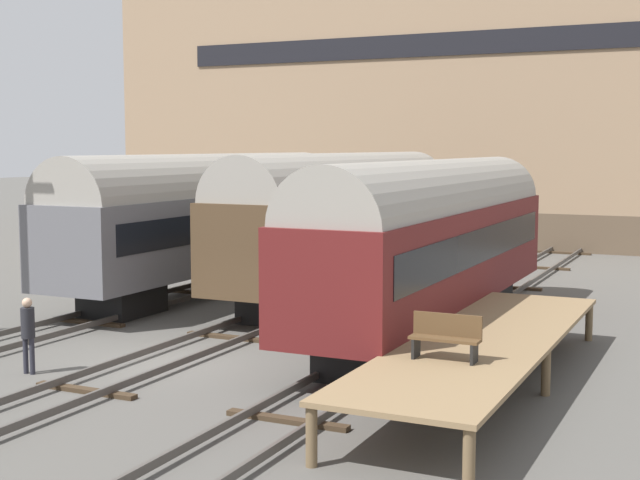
{
  "coord_description": "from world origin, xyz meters",
  "views": [
    {
      "loc": [
        12.68,
        -17.92,
        5.34
      ],
      "look_at": [
        0.0,
        8.96,
        2.2
      ],
      "focal_mm": 50.0,
      "sensor_mm": 36.0,
      "label": 1
    }
  ],
  "objects_px": {
    "train_car_maroon": "(433,236)",
    "train_car_grey": "(210,214)",
    "train_car_brown": "(345,215)",
    "person_worker": "(28,328)",
    "bench": "(446,335)"
  },
  "relations": [
    {
      "from": "train_car_brown",
      "to": "person_worker",
      "type": "height_order",
      "value": "train_car_brown"
    },
    {
      "from": "person_worker",
      "to": "train_car_grey",
      "type": "bearing_deg",
      "value": 102.31
    },
    {
      "from": "train_car_maroon",
      "to": "train_car_grey",
      "type": "bearing_deg",
      "value": 158.1
    },
    {
      "from": "train_car_grey",
      "to": "bench",
      "type": "relative_size",
      "value": 11.51
    },
    {
      "from": "train_car_brown",
      "to": "train_car_maroon",
      "type": "bearing_deg",
      "value": -45.78
    },
    {
      "from": "train_car_brown",
      "to": "train_car_grey",
      "type": "bearing_deg",
      "value": -167.4
    },
    {
      "from": "train_car_maroon",
      "to": "bench",
      "type": "xyz_separation_m",
      "value": [
        2.64,
        -7.23,
        -1.2
      ]
    },
    {
      "from": "train_car_maroon",
      "to": "person_worker",
      "type": "height_order",
      "value": "train_car_maroon"
    },
    {
      "from": "train_car_maroon",
      "to": "train_car_grey",
      "type": "distance_m",
      "value": 10.63
    },
    {
      "from": "train_car_brown",
      "to": "person_worker",
      "type": "xyz_separation_m",
      "value": [
        -2.27,
        -13.31,
        -1.8
      ]
    },
    {
      "from": "train_car_grey",
      "to": "person_worker",
      "type": "height_order",
      "value": "train_car_grey"
    },
    {
      "from": "train_car_brown",
      "to": "person_worker",
      "type": "distance_m",
      "value": 13.62
    },
    {
      "from": "train_car_maroon",
      "to": "bench",
      "type": "bearing_deg",
      "value": -69.93
    },
    {
      "from": "train_car_maroon",
      "to": "bench",
      "type": "distance_m",
      "value": 7.79
    },
    {
      "from": "bench",
      "to": "person_worker",
      "type": "bearing_deg",
      "value": -174.12
    }
  ]
}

